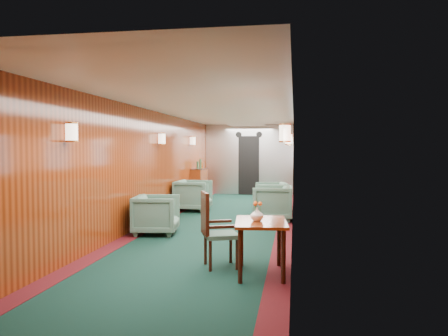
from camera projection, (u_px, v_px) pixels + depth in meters
The scene contains 12 objects.
room at pixel (220, 146), 9.04m from camera, with size 12.00×12.10×2.40m.
bulkhead at pixel (249, 160), 14.89m from camera, with size 2.98×0.17×2.39m.
windows_right at pixel (292, 155), 9.06m from camera, with size 0.02×8.60×0.80m.
wall_sconces at pixel (224, 139), 9.59m from camera, with size 2.97×7.97×0.25m.
dining_table at pixel (261, 229), 5.47m from camera, with size 0.72×0.96×0.68m.
side_chair at pixel (214, 227), 5.79m from camera, with size 0.57×0.59×1.01m.
credenza at pixel (199, 184), 13.32m from camera, with size 0.34×1.09×1.25m.
flower_vase at pixel (257, 214), 5.45m from camera, with size 0.16×0.16×0.17m, color white.
armchair_left_near at pixel (156, 215), 8.05m from camera, with size 0.77×0.80×0.72m, color #1C4339.
armchair_left_far at pixel (193, 195), 11.02m from camera, with size 0.84×0.86×0.78m, color #1C4339.
armchair_right_near at pixel (272, 203), 9.59m from camera, with size 0.83×0.85×0.77m, color #1C4339.
armchair_right_far at pixel (272, 196), 11.11m from camera, with size 0.77×0.79×0.72m, color #1C4339.
Camera 1 is at (1.53, -8.92, 1.59)m, focal length 35.00 mm.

